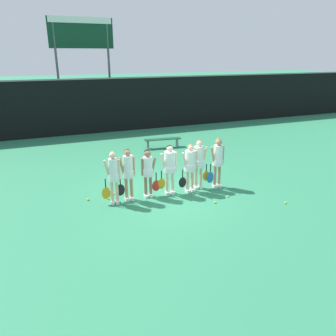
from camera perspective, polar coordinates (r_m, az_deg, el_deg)
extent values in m
plane|color=#2D7F56|center=(11.11, 0.16, -4.49)|extent=(140.00, 140.00, 0.00)
cube|color=black|center=(19.96, -10.85, 10.51)|extent=(60.00, 0.06, 3.11)
cube|color=slate|center=(19.79, -11.15, 15.07)|extent=(60.00, 0.08, 0.08)
cylinder|color=#515156|center=(21.39, -18.61, 15.05)|extent=(0.14, 0.14, 6.52)
cylinder|color=#515156|center=(21.83, -10.16, 15.78)|extent=(0.14, 0.14, 6.52)
cube|color=#0F3823|center=(21.55, -14.91, 21.80)|extent=(3.79, 0.12, 1.74)
cube|color=white|center=(21.53, -15.05, 23.66)|extent=(3.64, 0.02, 0.35)
cube|color=#19472D|center=(16.46, -0.94, 5.06)|extent=(1.87, 0.55, 0.04)
cylinder|color=slate|center=(16.84, 1.45, 4.58)|extent=(0.06, 0.06, 0.42)
cylinder|color=slate|center=(16.60, 1.71, 4.37)|extent=(0.06, 0.06, 0.42)
cylinder|color=slate|center=(16.46, -3.60, 4.21)|extent=(0.06, 0.06, 0.42)
cylinder|color=slate|center=(16.22, -3.41, 3.98)|extent=(0.06, 0.06, 0.42)
cylinder|color=beige|center=(10.40, -8.87, -4.02)|extent=(0.10, 0.10, 0.81)
cylinder|color=beige|center=(10.40, -9.73, -4.08)|extent=(0.10, 0.10, 0.81)
cube|color=white|center=(10.52, -8.76, -5.88)|extent=(0.15, 0.26, 0.09)
cube|color=white|center=(10.52, -9.62, -5.93)|extent=(0.15, 0.26, 0.09)
cylinder|color=white|center=(10.22, -9.44, -1.58)|extent=(0.33, 0.33, 0.22)
cylinder|color=white|center=(10.13, -9.52, -0.21)|extent=(0.28, 0.28, 0.67)
sphere|color=beige|center=(10.00, -9.66, 2.15)|extent=(0.20, 0.20, 0.20)
sphere|color=#D8B772|center=(10.01, -9.67, 2.32)|extent=(0.18, 0.18, 0.18)
cylinder|color=beige|center=(10.14, -10.55, -0.34)|extent=(0.22, 0.11, 0.64)
cylinder|color=beige|center=(10.14, -8.55, -0.22)|extent=(0.08, 0.08, 0.64)
cylinder|color=black|center=(10.26, -10.85, -2.60)|extent=(0.03, 0.03, 0.29)
ellipsoid|color=orange|center=(10.39, -10.73, -4.35)|extent=(0.27, 0.03, 0.40)
cylinder|color=tan|center=(10.60, -6.39, -3.42)|extent=(0.10, 0.10, 0.81)
cylinder|color=tan|center=(10.56, -7.28, -3.54)|extent=(0.10, 0.10, 0.81)
cube|color=white|center=(10.72, -6.27, -5.26)|extent=(0.11, 0.24, 0.09)
cube|color=white|center=(10.68, -7.16, -5.39)|extent=(0.11, 0.24, 0.09)
cylinder|color=white|center=(10.40, -6.94, -1.00)|extent=(0.35, 0.35, 0.23)
cylinder|color=white|center=(10.32, -6.99, 0.33)|extent=(0.31, 0.31, 0.67)
sphere|color=tan|center=(10.19, -7.09, 2.68)|extent=(0.21, 0.21, 0.21)
sphere|color=#4C331E|center=(10.20, -7.13, 2.85)|extent=(0.19, 0.19, 0.19)
cylinder|color=tan|center=(10.28, -8.04, 0.14)|extent=(0.21, 0.08, 0.64)
cylinder|color=tan|center=(10.37, -6.00, 0.38)|extent=(0.08, 0.08, 0.64)
cylinder|color=black|center=(10.39, -8.34, -2.11)|extent=(0.03, 0.03, 0.28)
ellipsoid|color=black|center=(10.52, -8.25, -3.81)|extent=(0.27, 0.03, 0.39)
cylinder|color=#8C664C|center=(10.79, -3.05, -3.04)|extent=(0.10, 0.10, 0.77)
cylinder|color=#8C664C|center=(10.75, -3.91, -3.14)|extent=(0.10, 0.10, 0.77)
cube|color=white|center=(10.90, -2.98, -4.74)|extent=(0.13, 0.25, 0.09)
cube|color=white|center=(10.86, -3.83, -4.85)|extent=(0.13, 0.25, 0.09)
cylinder|color=white|center=(10.60, -3.53, -0.74)|extent=(0.35, 0.35, 0.24)
cylinder|color=white|center=(10.53, -3.55, 0.37)|extent=(0.30, 0.30, 0.60)
sphere|color=#8C664C|center=(10.40, -3.60, 2.54)|extent=(0.23, 0.23, 0.23)
sphere|color=black|center=(10.41, -3.63, 2.72)|extent=(0.21, 0.21, 0.21)
cylinder|color=#8C664C|center=(10.58, -2.55, 0.40)|extent=(0.20, 0.09, 0.58)
cylinder|color=#8C664C|center=(10.49, -4.51, 0.19)|extent=(0.08, 0.08, 0.57)
cylinder|color=black|center=(10.71, -2.08, -1.49)|extent=(0.03, 0.03, 0.27)
ellipsoid|color=red|center=(10.83, -2.06, -3.10)|extent=(0.29, 0.03, 0.38)
cylinder|color=beige|center=(11.00, 0.77, -2.46)|extent=(0.10, 0.10, 0.81)
cylinder|color=beige|center=(10.94, -0.18, -2.58)|extent=(0.10, 0.10, 0.81)
cube|color=white|center=(11.11, 0.82, -4.22)|extent=(0.12, 0.25, 0.09)
cube|color=white|center=(11.05, -0.13, -4.35)|extent=(0.12, 0.25, 0.09)
cylinder|color=white|center=(10.81, 0.30, -0.22)|extent=(0.40, 0.40, 0.18)
cylinder|color=white|center=(10.72, 0.30, 1.14)|extent=(0.35, 0.35, 0.67)
sphere|color=beige|center=(10.59, 0.31, 3.38)|extent=(0.21, 0.21, 0.21)
sphere|color=black|center=(10.60, 0.27, 3.54)|extent=(0.19, 0.19, 0.19)
cylinder|color=beige|center=(10.66, -0.79, 0.95)|extent=(0.21, 0.09, 0.63)
cylinder|color=beige|center=(10.79, 1.33, 1.18)|extent=(0.08, 0.08, 0.63)
cylinder|color=black|center=(10.75, -1.15, -1.17)|extent=(0.03, 0.03, 0.27)
ellipsoid|color=orange|center=(10.87, -1.14, -2.74)|extent=(0.27, 0.03, 0.37)
cylinder|color=beige|center=(11.22, 4.24, -2.10)|extent=(0.10, 0.10, 0.79)
cylinder|color=beige|center=(11.13, 3.38, -2.27)|extent=(0.10, 0.10, 0.79)
cube|color=white|center=(11.33, 4.27, -3.81)|extent=(0.13, 0.25, 0.09)
cube|color=white|center=(11.24, 3.43, -3.99)|extent=(0.13, 0.25, 0.09)
cylinder|color=white|center=(11.01, 3.87, 0.12)|extent=(0.40, 0.40, 0.23)
cylinder|color=white|center=(10.93, 3.90, 1.36)|extent=(0.35, 0.35, 0.66)
sphere|color=beige|center=(10.80, 3.95, 3.53)|extent=(0.20, 0.20, 0.20)
sphere|color=olive|center=(10.81, 3.90, 3.68)|extent=(0.18, 0.18, 0.18)
cylinder|color=beige|center=(10.83, 2.91, 1.14)|extent=(0.21, 0.09, 0.63)
cylinder|color=beige|center=(11.03, 4.82, 1.44)|extent=(0.08, 0.08, 0.63)
cylinder|color=black|center=(10.91, 2.56, -0.96)|extent=(0.03, 0.03, 0.27)
ellipsoid|color=black|center=(11.02, 2.54, -2.52)|extent=(0.27, 0.03, 0.37)
cylinder|color=beige|center=(11.49, 5.71, -1.53)|extent=(0.10, 0.10, 0.83)
cylinder|color=beige|center=(11.44, 4.88, -1.60)|extent=(0.10, 0.10, 0.83)
cube|color=white|center=(11.60, 5.70, -3.29)|extent=(0.15, 0.25, 0.09)
cube|color=white|center=(11.55, 4.88, -3.36)|extent=(0.15, 0.25, 0.09)
cylinder|color=white|center=(11.30, 5.38, 0.79)|extent=(0.36, 0.36, 0.24)
cylinder|color=white|center=(11.22, 5.42, 2.07)|extent=(0.32, 0.32, 0.70)
sphere|color=beige|center=(11.09, 5.49, 4.28)|extent=(0.20, 0.20, 0.20)
sphere|color=olive|center=(11.10, 5.46, 4.43)|extent=(0.18, 0.18, 0.18)
cylinder|color=beige|center=(11.28, 6.38, 2.07)|extent=(0.22, 0.11, 0.66)
cylinder|color=beige|center=(11.16, 4.50, 1.95)|extent=(0.08, 0.08, 0.66)
cylinder|color=black|center=(11.42, 6.71, 0.08)|extent=(0.03, 0.03, 0.26)
ellipsoid|color=orange|center=(11.52, 6.65, -1.37)|extent=(0.27, 0.03, 0.36)
cylinder|color=tan|center=(11.69, 8.91, -1.27)|extent=(0.10, 0.10, 0.84)
cylinder|color=tan|center=(11.61, 8.15, -1.38)|extent=(0.10, 0.10, 0.84)
cube|color=white|center=(11.80, 8.89, -3.02)|extent=(0.12, 0.24, 0.09)
cube|color=white|center=(11.72, 8.13, -3.14)|extent=(0.12, 0.24, 0.09)
cylinder|color=white|center=(11.49, 8.65, 0.96)|extent=(0.37, 0.37, 0.20)
cylinder|color=white|center=(11.41, 8.72, 2.27)|extent=(0.32, 0.32, 0.68)
sphere|color=tan|center=(11.28, 8.84, 4.48)|extent=(0.23, 0.23, 0.23)
sphere|color=olive|center=(11.29, 8.79, 4.64)|extent=(0.21, 0.21, 0.21)
cylinder|color=tan|center=(11.32, 7.83, 2.10)|extent=(0.21, 0.08, 0.65)
cylinder|color=tan|center=(11.50, 9.55, 2.30)|extent=(0.08, 0.08, 0.65)
cylinder|color=black|center=(11.40, 7.43, -0.01)|extent=(0.03, 0.03, 0.29)
ellipsoid|color=blue|center=(11.51, 7.35, -1.65)|extent=(0.27, 0.03, 0.41)
sphere|color=#CCE033|center=(11.02, 19.78, -5.71)|extent=(0.06, 0.06, 0.06)
sphere|color=#CCE033|center=(10.91, -13.79, -5.33)|extent=(0.07, 0.07, 0.07)
sphere|color=#CCE033|center=(11.61, -8.37, -3.43)|extent=(0.07, 0.07, 0.07)
sphere|color=#CCE033|center=(11.00, 10.41, -4.88)|extent=(0.07, 0.07, 0.07)
sphere|color=#CCE033|center=(10.52, 8.20, -5.92)|extent=(0.06, 0.06, 0.06)
sphere|color=#CCE033|center=(11.19, -9.34, -4.38)|extent=(0.06, 0.06, 0.06)
sphere|color=#CCE033|center=(10.83, -10.32, -5.29)|extent=(0.06, 0.06, 0.06)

